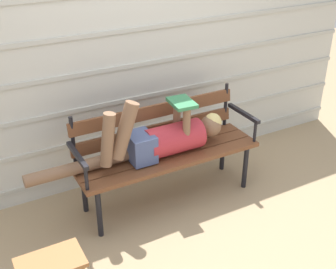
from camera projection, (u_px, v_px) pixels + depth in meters
name	position (u px, v px, depth m)	size (l,w,h in m)	color
ground_plane	(178.00, 208.00, 3.75)	(12.00, 12.00, 0.00)	tan
house_siding	(137.00, 63.00, 3.82)	(4.76, 0.08, 2.17)	beige
park_bench	(164.00, 146.00, 3.71)	(1.59, 0.47, 0.88)	brown
reclining_person	(159.00, 139.00, 3.56)	(1.69, 0.26, 0.58)	#B72D38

